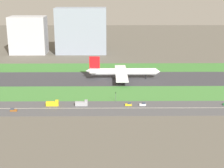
% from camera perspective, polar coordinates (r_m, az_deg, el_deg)
% --- Properties ---
extents(ground_plane, '(800.00, 800.00, 0.00)m').
position_cam_1_polar(ground_plane, '(294.53, -1.41, 0.89)').
color(ground_plane, '#5B564C').
extents(runway, '(280.00, 46.00, 0.10)m').
position_cam_1_polar(runway, '(294.51, -1.41, 0.90)').
color(runway, '#38383D').
rests_on(runway, ground_plane).
extents(grass_median_north, '(280.00, 36.00, 0.10)m').
position_cam_1_polar(grass_median_north, '(334.18, -1.31, 2.80)').
color(grass_median_north, '#3D7A33').
rests_on(grass_median_north, ground_plane).
extents(grass_median_south, '(280.00, 36.00, 0.10)m').
position_cam_1_polar(grass_median_south, '(255.27, -1.53, -1.57)').
color(grass_median_south, '#427F38').
rests_on(grass_median_south, ground_plane).
extents(highway, '(280.00, 28.00, 0.10)m').
position_cam_1_polar(highway, '(225.07, -1.66, -4.10)').
color(highway, '#4C4C4F').
rests_on(highway, ground_plane).
extents(highway_centerline, '(266.00, 0.50, 0.01)m').
position_cam_1_polar(highway_centerline, '(225.05, -1.66, -4.09)').
color(highway_centerline, silver).
rests_on(highway_centerline, highway).
extents(airliner, '(65.00, 56.00, 19.70)m').
position_cam_1_polar(airliner, '(293.08, 1.62, 2.08)').
color(airliner, white).
rests_on(airliner, runway).
extents(car_3, '(4.40, 1.80, 2.00)m').
position_cam_1_polar(car_3, '(229.81, 2.83, -3.44)').
color(car_3, yellow).
rests_on(car_3, highway).
extents(truck_1, '(8.40, 2.50, 4.00)m').
position_cam_1_polar(truck_1, '(229.89, -5.11, -3.28)').
color(truck_1, '#99999E').
rests_on(truck_1, highway).
extents(car_4, '(4.40, 1.80, 2.00)m').
position_cam_1_polar(car_4, '(230.58, 5.25, -3.42)').
color(car_4, silver).
rests_on(car_4, highway).
extents(car_5, '(4.40, 1.80, 2.00)m').
position_cam_1_polar(car_5, '(228.63, -16.33, -4.22)').
color(car_5, brown).
rests_on(car_5, highway).
extents(truck_0, '(8.40, 2.50, 4.00)m').
position_cam_1_polar(truck_0, '(232.30, -9.98, -3.26)').
color(truck_0, yellow).
rests_on(truck_0, highway).
extents(traffic_light, '(0.36, 0.50, 7.20)m').
position_cam_1_polar(traffic_light, '(235.90, 0.64, -2.02)').
color(traffic_light, '#4C4C51').
rests_on(traffic_light, highway).
extents(terminal_building, '(41.77, 26.54, 43.44)m').
position_cam_1_polar(terminal_building, '(412.73, -13.92, 8.02)').
color(terminal_building, '#B2B2B7').
rests_on(terminal_building, ground_plane).
extents(hangar_building, '(58.99, 25.92, 53.36)m').
position_cam_1_polar(hangar_building, '(402.39, -5.22, 8.93)').
color(hangar_building, gray).
rests_on(hangar_building, ground_plane).
extents(fuel_tank_west, '(21.56, 21.56, 13.54)m').
position_cam_1_polar(fuel_tank_west, '(449.53, -4.42, 7.18)').
color(fuel_tank_west, silver).
rests_on(fuel_tank_west, ground_plane).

